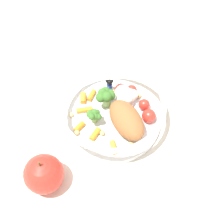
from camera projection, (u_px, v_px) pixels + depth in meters
ground_plane at (105, 122)px, 0.67m from camera, size 2.40×2.40×0.00m
food_container at (116, 111)px, 0.65m from camera, size 0.21×0.21×0.07m
loose_apple at (44, 174)px, 0.57m from camera, size 0.07×0.07×0.08m
folded_napkin at (196, 75)px, 0.74m from camera, size 0.18×0.19×0.01m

